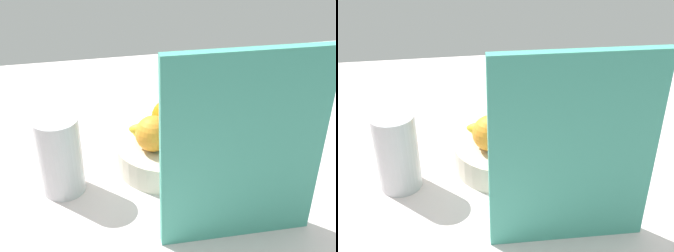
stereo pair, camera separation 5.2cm
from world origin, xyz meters
The scene contains 9 objects.
ground_plane centered at (0.00, 0.00, -1.50)cm, with size 180.00×140.00×3.00cm, color silver.
fruit_bowl centered at (3.02, 1.31, 3.02)cm, with size 23.75×23.75×6.04cm, color beige.
orange_front_left centered at (1.95, -3.12, 9.97)cm, with size 7.86×7.86×7.86cm, color orange.
orange_front_right centered at (6.79, 3.71, 9.97)cm, with size 7.86×7.86×7.86cm, color orange.
orange_center centered at (-0.78, 3.64, 9.97)cm, with size 7.86×7.86×7.86cm, color orange.
banana_bunch centered at (3.88, 4.08, 9.14)cm, with size 17.33×13.80×6.20cm.
cutting_board centered at (-4.50, 25.87, 18.00)cm, with size 28.00×1.80×36.00cm, color teal.
thermos_tumbler centered at (26.49, 5.91, 8.45)cm, with size 8.90×8.90×16.90cm, color #B9B8BD.
jar_lid centered at (-19.67, -7.40, 0.68)cm, with size 7.24×7.24×1.35cm, color white.
Camera 1 is at (20.17, 81.06, 57.10)cm, focal length 45.60 mm.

